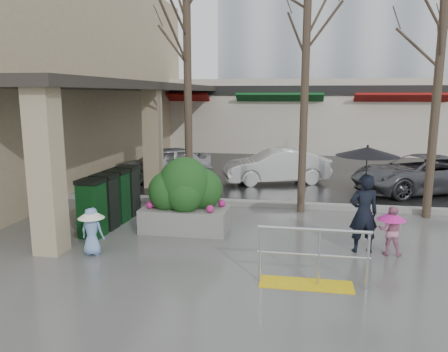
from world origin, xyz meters
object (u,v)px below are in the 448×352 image
(tree_mideast, at_px, (443,27))
(woman, at_px, (365,188))
(car_b, at_px, (276,166))
(handrail, at_px, (310,264))
(car_c, at_px, (419,174))
(child_pink, at_px, (391,227))
(planter, at_px, (185,196))
(tree_west, at_px, (187,25))
(tree_midwest, at_px, (307,15))
(car_a, at_px, (163,163))
(news_boxes, at_px, (111,199))
(child_blue, at_px, (92,227))

(tree_mideast, xyz_separation_m, woman, (-2.04, -2.96, -3.49))
(car_b, bearing_deg, handrail, -11.51)
(tree_mideast, distance_m, car_c, 5.29)
(handrail, bearing_deg, car_b, 96.98)
(woman, distance_m, car_c, 6.67)
(child_pink, relative_size, car_b, 0.26)
(planter, height_order, car_b, planter)
(tree_west, relative_size, car_c, 1.50)
(tree_midwest, bearing_deg, car_a, 143.61)
(woman, distance_m, news_boxes, 6.04)
(woman, bearing_deg, handrail, 47.67)
(handrail, distance_m, tree_west, 7.52)
(child_pink, bearing_deg, planter, -0.40)
(handrail, distance_m, tree_mideast, 7.28)
(child_pink, distance_m, planter, 4.61)
(tree_midwest, bearing_deg, tree_west, -180.00)
(child_pink, xyz_separation_m, news_boxes, (-6.48, 0.95, 0.09))
(tree_midwest, height_order, woman, tree_midwest)
(car_c, bearing_deg, tree_midwest, -74.17)
(woman, xyz_separation_m, car_a, (-6.48, 6.82, -0.74))
(child_pink, height_order, car_c, car_c)
(handrail, relative_size, child_pink, 1.88)
(tree_midwest, distance_m, child_pink, 5.83)
(tree_midwest, xyz_separation_m, planter, (-2.73, -2.20, -4.38))
(child_blue, bearing_deg, woman, -164.97)
(handrail, distance_m, tree_midwest, 6.83)
(tree_west, height_order, child_pink, tree_west)
(tree_mideast, distance_m, car_b, 7.13)
(tree_mideast, height_order, car_b, tree_mideast)
(woman, xyz_separation_m, car_c, (2.61, 6.09, -0.74))
(woman, xyz_separation_m, child_pink, (0.54, -0.05, -0.79))
(car_c, bearing_deg, car_b, -122.48)
(tree_midwest, bearing_deg, car_c, 38.98)
(handrail, relative_size, child_blue, 1.90)
(handrail, distance_m, woman, 2.36)
(news_boxes, height_order, car_b, news_boxes)
(tree_west, relative_size, car_b, 1.78)
(tree_midwest, height_order, child_pink, tree_midwest)
(tree_mideast, xyz_separation_m, car_c, (0.56, 3.13, -4.23))
(news_boxes, xyz_separation_m, car_c, (8.54, 5.19, -0.04))
(news_boxes, height_order, car_a, news_boxes)
(woman, height_order, child_blue, woman)
(woman, relative_size, car_b, 0.59)
(car_a, bearing_deg, car_c, 51.41)
(child_pink, relative_size, news_boxes, 0.42)
(tree_midwest, height_order, car_b, tree_midwest)
(tree_midwest, bearing_deg, car_b, 103.04)
(tree_midwest, relative_size, child_blue, 7.01)
(planter, height_order, news_boxes, planter)
(tree_west, height_order, car_a, tree_west)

